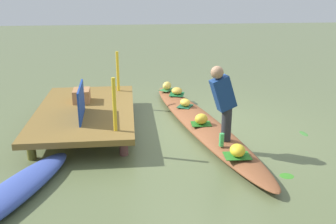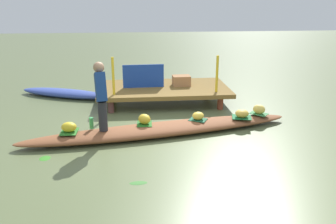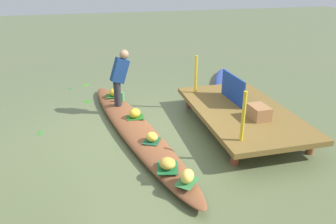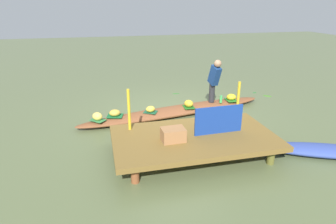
% 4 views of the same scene
% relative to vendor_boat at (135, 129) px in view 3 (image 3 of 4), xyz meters
% --- Properties ---
extents(canal_water, '(40.00, 40.00, 0.00)m').
position_rel_vendor_boat_xyz_m(canal_water, '(0.00, 0.00, -0.10)').
color(canal_water, '#5B6740').
rests_on(canal_water, ground).
extents(dock_platform, '(3.20, 1.80, 0.39)m').
position_rel_vendor_boat_xyz_m(dock_platform, '(0.24, 2.17, 0.23)').
color(dock_platform, brown).
rests_on(dock_platform, ground).
extents(vendor_boat, '(5.40, 1.68, 0.20)m').
position_rel_vendor_boat_xyz_m(vendor_boat, '(0.00, 0.00, 0.00)').
color(vendor_boat, brown).
rests_on(vendor_boat, ground).
extents(moored_boat, '(2.61, 1.50, 0.20)m').
position_rel_vendor_boat_xyz_m(moored_boat, '(-2.31, 2.88, 0.00)').
color(moored_boat, '#374CA0').
rests_on(moored_boat, ground).
extents(leaf_mat_0, '(0.42, 0.42, 0.01)m').
position_rel_vendor_boat_xyz_m(leaf_mat_0, '(2.09, 0.43, 0.11)').
color(leaf_mat_0, '#347941').
rests_on(leaf_mat_0, vendor_boat).
extents(banana_bunch_0, '(0.31, 0.30, 0.19)m').
position_rel_vendor_boat_xyz_m(banana_bunch_0, '(2.09, 0.43, 0.20)').
color(banana_bunch_0, '#F5CF57').
rests_on(banana_bunch_0, vendor_boat).
extents(leaf_mat_1, '(0.31, 0.39, 0.01)m').
position_rel_vendor_boat_xyz_m(leaf_mat_1, '(-1.70, -0.23, 0.11)').
color(leaf_mat_1, '#297525').
rests_on(leaf_mat_1, vendor_boat).
extents(banana_bunch_1, '(0.31, 0.28, 0.18)m').
position_rel_vendor_boat_xyz_m(banana_bunch_1, '(-1.70, -0.23, 0.19)').
color(banana_bunch_1, yellow).
rests_on(banana_bunch_1, vendor_boat).
extents(leaf_mat_2, '(0.29, 0.36, 0.01)m').
position_rel_vendor_boat_xyz_m(leaf_mat_2, '(-0.32, 0.05, 0.11)').
color(leaf_mat_2, '#21641C').
rests_on(leaf_mat_2, vendor_boat).
extents(banana_bunch_2, '(0.33, 0.33, 0.19)m').
position_rel_vendor_boat_xyz_m(banana_bunch_2, '(-0.32, 0.05, 0.20)').
color(banana_bunch_2, gold).
rests_on(banana_bunch_2, vendor_boat).
extents(leaf_mat_3, '(0.42, 0.39, 0.01)m').
position_rel_vendor_boat_xyz_m(leaf_mat_3, '(0.75, 0.19, 0.11)').
color(leaf_mat_3, '#1B5435').
rests_on(leaf_mat_3, vendor_boat).
extents(banana_bunch_3, '(0.28, 0.25, 0.16)m').
position_rel_vendor_boat_xyz_m(banana_bunch_3, '(0.75, 0.19, 0.18)').
color(banana_bunch_3, yellow).
rests_on(banana_bunch_3, vendor_boat).
extents(leaf_mat_4, '(0.44, 0.40, 0.01)m').
position_rel_vendor_boat_xyz_m(leaf_mat_4, '(1.67, 0.24, 0.11)').
color(leaf_mat_4, '#1A6230').
rests_on(leaf_mat_4, vendor_boat).
extents(banana_bunch_4, '(0.27, 0.25, 0.16)m').
position_rel_vendor_boat_xyz_m(banana_bunch_4, '(1.67, 0.24, 0.19)').
color(banana_bunch_4, gold).
rests_on(banana_bunch_4, vendor_boat).
extents(vendor_person, '(0.26, 0.46, 1.24)m').
position_rel_vendor_boat_xyz_m(vendor_person, '(-1.10, -0.13, 0.80)').
color(vendor_person, '#28282D').
rests_on(vendor_person, vendor_boat).
extents(water_bottle, '(0.08, 0.08, 0.21)m').
position_rel_vendor_boat_xyz_m(water_bottle, '(-1.31, -0.08, 0.21)').
color(water_bottle, '#44B659').
rests_on(water_bottle, vendor_boat).
extents(market_banner, '(1.01, 0.07, 0.57)m').
position_rel_vendor_boat_xyz_m(market_banner, '(-0.26, 2.17, 0.58)').
color(market_banner, '#183A94').
rests_on(market_banner, dock_platform).
extents(railing_post_west, '(0.06, 0.06, 0.87)m').
position_rel_vendor_boat_xyz_m(railing_post_west, '(-0.96, 1.57, 0.72)').
color(railing_post_west, gold).
rests_on(railing_post_west, dock_platform).
extents(railing_post_east, '(0.06, 0.06, 0.87)m').
position_rel_vendor_boat_xyz_m(railing_post_east, '(1.44, 1.57, 0.72)').
color(railing_post_east, gold).
rests_on(railing_post_east, dock_platform).
extents(produce_crate, '(0.45, 0.33, 0.25)m').
position_rel_vendor_boat_xyz_m(produce_crate, '(0.70, 2.28, 0.42)').
color(produce_crate, '#A47045').
rests_on(produce_crate, dock_platform).
extents(drifting_plant_0, '(0.30, 0.28, 0.01)m').
position_rel_vendor_boat_xyz_m(drifting_plant_0, '(-3.31, -0.89, -0.10)').
color(drifting_plant_0, '#448D25').
rests_on(drifting_plant_0, ground).
extents(drifting_plant_1, '(0.20, 0.18, 0.01)m').
position_rel_vendor_boat_xyz_m(drifting_plant_1, '(-3.10, -1.32, -0.10)').
color(drifting_plant_1, '#327133').
rests_on(drifting_plant_1, ground).
extents(drifting_plant_2, '(0.20, 0.22, 0.01)m').
position_rel_vendor_boat_xyz_m(drifting_plant_2, '(-2.01, -0.88, -0.10)').
color(drifting_plant_2, '#358123').
rests_on(drifting_plant_2, ground).
extents(drifting_plant_3, '(0.26, 0.12, 0.01)m').
position_rel_vendor_boat_xyz_m(drifting_plant_3, '(-0.48, -1.84, -0.10)').
color(drifting_plant_3, '#3A7730').
rests_on(drifting_plant_3, ground).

